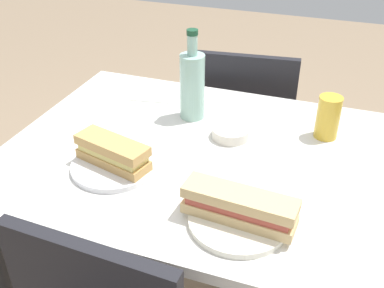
# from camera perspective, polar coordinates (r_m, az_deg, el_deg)

# --- Properties ---
(dining_table) EXTENTS (1.02, 0.81, 0.77)m
(dining_table) POSITION_cam_1_polar(r_m,az_deg,el_deg) (1.33, 0.00, -5.46)
(dining_table) COLOR silver
(dining_table) RESTS_ON ground
(chair_far) EXTENTS (0.44, 0.44, 0.86)m
(chair_far) POSITION_cam_1_polar(r_m,az_deg,el_deg) (1.89, 6.42, 1.57)
(chair_far) COLOR black
(chair_far) RESTS_ON ground
(plate_near) EXTENTS (0.22, 0.22, 0.01)m
(plate_near) POSITION_cam_1_polar(r_m,az_deg,el_deg) (1.02, 5.77, -9.45)
(plate_near) COLOR silver
(plate_near) RESTS_ON dining_table
(baguette_sandwich_near) EXTENTS (0.25, 0.09, 0.07)m
(baguette_sandwich_near) POSITION_cam_1_polar(r_m,az_deg,el_deg) (1.00, 5.90, -7.66)
(baguette_sandwich_near) COLOR #DBB77A
(baguette_sandwich_near) RESTS_ON plate_near
(knife_near) EXTENTS (0.18, 0.04, 0.01)m
(knife_near) POSITION_cam_1_polar(r_m,az_deg,el_deg) (1.06, 6.13, -7.17)
(knife_near) COLOR silver
(knife_near) RESTS_ON plate_near
(plate_far) EXTENTS (0.22, 0.22, 0.01)m
(plate_far) POSITION_cam_1_polar(r_m,az_deg,el_deg) (1.20, -9.65, -2.68)
(plate_far) COLOR white
(plate_far) RESTS_ON dining_table
(baguette_sandwich_far) EXTENTS (0.21, 0.12, 0.07)m
(baguette_sandwich_far) POSITION_cam_1_polar(r_m,az_deg,el_deg) (1.18, -9.83, -1.02)
(baguette_sandwich_far) COLOR tan
(baguette_sandwich_far) RESTS_ON plate_far
(knife_far) EXTENTS (0.17, 0.07, 0.01)m
(knife_far) POSITION_cam_1_polar(r_m,az_deg,el_deg) (1.23, -8.48, -0.99)
(knife_far) COLOR silver
(knife_far) RESTS_ON plate_far
(water_bottle) EXTENTS (0.07, 0.07, 0.28)m
(water_bottle) POSITION_cam_1_polar(r_m,az_deg,el_deg) (1.38, 0.04, 7.41)
(water_bottle) COLOR #99C6B7
(water_bottle) RESTS_ON dining_table
(beer_glass) EXTENTS (0.07, 0.07, 0.13)m
(beer_glass) POSITION_cam_1_polar(r_m,az_deg,el_deg) (1.35, 16.55, 3.21)
(beer_glass) COLOR gold
(beer_glass) RESTS_ON dining_table
(olive_bowl) EXTENTS (0.11, 0.11, 0.03)m
(olive_bowl) POSITION_cam_1_polar(r_m,az_deg,el_deg) (1.32, 4.83, 1.41)
(olive_bowl) COLOR silver
(olive_bowl) RESTS_ON dining_table
(paper_napkin) EXTENTS (0.16, 0.16, 0.00)m
(paper_napkin) POSITION_cam_1_polar(r_m,az_deg,el_deg) (1.58, -4.84, 6.41)
(paper_napkin) COLOR white
(paper_napkin) RESTS_ON dining_table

